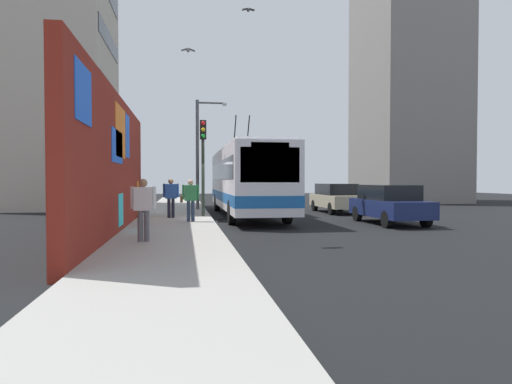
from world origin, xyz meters
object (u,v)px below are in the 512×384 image
at_px(city_bus, 246,179).
at_px(pedestrian_midblock, 171,195).
at_px(pedestrian_near_wall, 143,205).
at_px(pedestrian_at_curb, 190,197).
at_px(traffic_light, 203,152).
at_px(parked_car_champagne, 336,197).
at_px(street_lamp, 201,146).
at_px(parked_car_navy, 389,203).

distance_m(city_bus, pedestrian_midblock, 4.17).
height_order(pedestrian_near_wall, pedestrian_at_curb, pedestrian_near_wall).
xyz_separation_m(city_bus, pedestrian_at_curb, (-3.89, 2.75, -0.74)).
bearing_deg(traffic_light, pedestrian_near_wall, 166.52).
bearing_deg(pedestrian_near_wall, city_bus, -23.06).
distance_m(city_bus, parked_car_champagne, 5.57).
height_order(pedestrian_at_curb, street_lamp, street_lamp).
relative_size(city_bus, traffic_light, 2.90).
distance_m(pedestrian_midblock, pedestrian_at_curb, 1.99).
xyz_separation_m(pedestrian_near_wall, pedestrian_at_curb, (5.64, -1.31, -0.01)).
bearing_deg(pedestrian_midblock, parked_car_champagne, -66.57).
bearing_deg(parked_car_champagne, traffic_light, 114.18).
relative_size(pedestrian_at_curb, street_lamp, 0.27).
bearing_deg(parked_car_navy, street_lamp, 41.70).
bearing_deg(traffic_light, street_lamp, -1.20).
distance_m(parked_car_navy, pedestrian_midblock, 9.13).
bearing_deg(parked_car_navy, city_bus, 48.16).
distance_m(pedestrian_at_curb, street_lamp, 7.82).
distance_m(pedestrian_near_wall, pedestrian_midblock, 7.47).
bearing_deg(pedestrian_midblock, city_bus, -59.75).
distance_m(parked_car_champagne, pedestrian_near_wall, 14.57).
bearing_deg(city_bus, pedestrian_midblock, 120.25).
bearing_deg(parked_car_navy, parked_car_champagne, -0.00).
bearing_deg(parked_car_champagne, pedestrian_at_curb, 125.22).
distance_m(parked_car_navy, pedestrian_at_curb, 7.99).
bearing_deg(city_bus, traffic_light, 126.30).
bearing_deg(street_lamp, city_bus, -149.52).
bearing_deg(traffic_light, pedestrian_at_curb, 165.54).
xyz_separation_m(city_bus, pedestrian_near_wall, (-9.53, 4.06, -0.73)).
xyz_separation_m(pedestrian_at_curb, street_lamp, (7.36, -0.70, 2.55)).
xyz_separation_m(parked_car_navy, traffic_light, (3.08, 7.35, 2.21)).
bearing_deg(parked_car_champagne, pedestrian_near_wall, 140.55).
relative_size(pedestrian_midblock, traffic_light, 0.39).
xyz_separation_m(parked_car_navy, pedestrian_midblock, (2.59, 8.75, 0.31)).
bearing_deg(city_bus, street_lamp, 30.48).
bearing_deg(city_bus, parked_car_champagne, -71.69).
xyz_separation_m(pedestrian_near_wall, traffic_light, (7.95, -1.91, 1.91)).
height_order(parked_car_champagne, pedestrian_at_curb, pedestrian_at_curb).
xyz_separation_m(pedestrian_at_curb, traffic_light, (2.31, -0.60, 1.92)).
relative_size(parked_car_champagne, street_lamp, 0.75).
distance_m(parked_car_navy, pedestrian_near_wall, 10.46).
xyz_separation_m(pedestrian_midblock, street_lamp, (5.54, -1.51, 2.53)).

